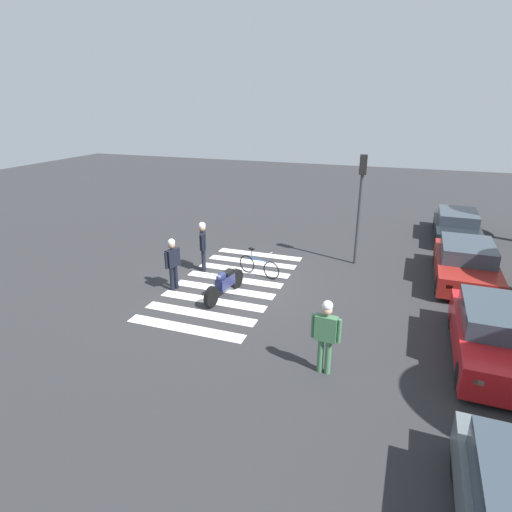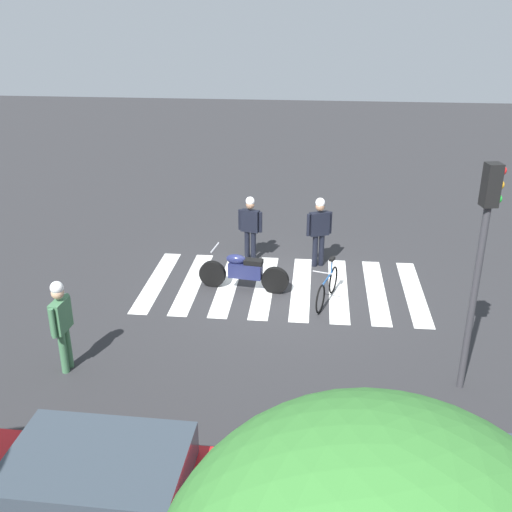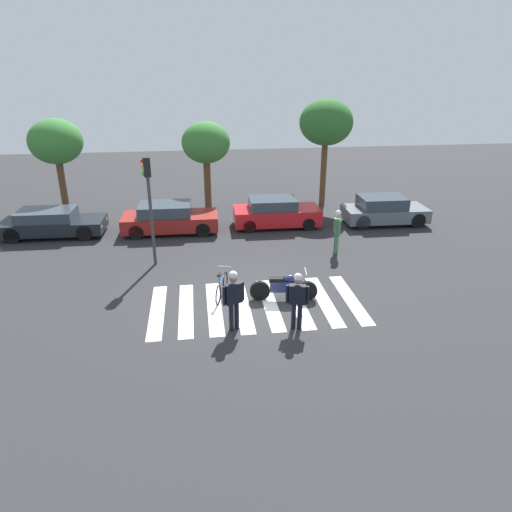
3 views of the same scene
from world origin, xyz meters
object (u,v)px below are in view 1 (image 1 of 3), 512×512
at_px(police_motorcycle, 225,283).
at_px(officer_on_foot, 203,243).
at_px(pedestrian_bystander, 326,332).
at_px(traffic_light_pole, 361,192).
at_px(car_black_suv, 457,225).
at_px(leaning_bicycle, 259,266).
at_px(car_red_convertible, 496,336).
at_px(car_maroon_wagon, 466,263).
at_px(officer_by_motorcycle, 173,261).

xyz_separation_m(police_motorcycle, officer_on_foot, (-1.77, -1.62, 0.63)).
xyz_separation_m(pedestrian_bystander, traffic_light_pole, (-7.31, -0.19, 1.71)).
bearing_deg(car_black_suv, traffic_light_pole, -39.44).
xyz_separation_m(leaning_bicycle, car_black_suv, (-7.21, 7.06, 0.23)).
height_order(pedestrian_bystander, car_red_convertible, pedestrian_bystander).
bearing_deg(police_motorcycle, leaning_bicycle, 167.06).
bearing_deg(pedestrian_bystander, car_maroon_wagon, 152.36).
bearing_deg(officer_on_foot, car_black_suv, 129.11).
height_order(police_motorcycle, car_red_convertible, car_red_convertible).
xyz_separation_m(officer_on_foot, car_maroon_wagon, (-2.20, 8.98, -0.44)).
height_order(leaning_bicycle, car_maroon_wagon, car_maroon_wagon).
bearing_deg(car_red_convertible, officer_by_motorcycle, -96.17).
distance_m(pedestrian_bystander, car_red_convertible, 4.21).
bearing_deg(officer_by_motorcycle, pedestrian_bystander, 62.81).
relative_size(police_motorcycle, officer_by_motorcycle, 1.25).
relative_size(officer_by_motorcycle, traffic_light_pole, 0.43).
height_order(pedestrian_bystander, car_maroon_wagon, pedestrian_bystander).
relative_size(officer_on_foot, traffic_light_pole, 0.45).
distance_m(officer_by_motorcycle, car_black_suv, 13.14).
bearing_deg(traffic_light_pole, leaning_bicycle, -52.32).
height_order(officer_by_motorcycle, car_red_convertible, officer_by_motorcycle).
relative_size(police_motorcycle, car_maroon_wagon, 0.51).
distance_m(leaning_bicycle, car_red_convertible, 7.69).
xyz_separation_m(police_motorcycle, leaning_bicycle, (-1.99, 0.46, -0.09)).
relative_size(officer_by_motorcycle, car_red_convertible, 0.43).
relative_size(pedestrian_bystander, car_maroon_wagon, 0.42).
xyz_separation_m(car_maroon_wagon, traffic_light_pole, (-0.44, -3.79, 2.14)).
xyz_separation_m(pedestrian_bystander, car_black_suv, (-12.11, 3.76, -0.47)).
bearing_deg(leaning_bicycle, officer_by_motorcycle, -48.14).
height_order(leaning_bicycle, car_black_suv, car_black_suv).
height_order(officer_on_foot, car_maroon_wagon, officer_on_foot).
xyz_separation_m(leaning_bicycle, car_maroon_wagon, (-1.97, 6.91, 0.28)).
relative_size(leaning_bicycle, traffic_light_pole, 0.40).
distance_m(leaning_bicycle, officer_on_foot, 2.21).
bearing_deg(officer_by_motorcycle, traffic_light_pole, 129.51).
xyz_separation_m(officer_by_motorcycle, car_maroon_wagon, (-4.01, 9.18, -0.38)).
bearing_deg(car_red_convertible, car_black_suv, 179.97).
height_order(leaning_bicycle, car_red_convertible, car_red_convertible).
bearing_deg(officer_by_motorcycle, car_maroon_wagon, 113.59).
bearing_deg(car_black_suv, police_motorcycle, -39.27).
relative_size(pedestrian_bystander, car_black_suv, 0.41).
xyz_separation_m(officer_by_motorcycle, pedestrian_bystander, (2.87, 5.58, 0.05)).
distance_m(car_black_suv, car_maroon_wagon, 5.24).
height_order(pedestrian_bystander, car_black_suv, pedestrian_bystander).
distance_m(officer_on_foot, car_maroon_wagon, 9.25).
xyz_separation_m(car_black_suv, traffic_light_pole, (4.80, -3.95, 2.18)).
bearing_deg(leaning_bicycle, police_motorcycle, -12.94).
distance_m(police_motorcycle, officer_on_foot, 2.48).
height_order(pedestrian_bystander, traffic_light_pole, traffic_light_pole).
height_order(car_black_suv, car_maroon_wagon, car_maroon_wagon).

